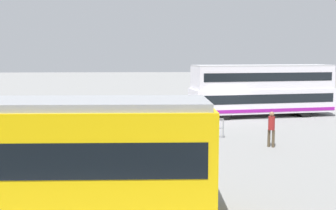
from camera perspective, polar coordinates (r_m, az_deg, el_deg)
ground_plane at (r=28.64m, az=8.11°, el=-2.06°), size 160.00×160.00×0.00m
double_decker_bus at (r=30.55m, az=13.10°, el=2.05°), size 10.84×4.16×3.79m
pedestrian_near_railing at (r=21.73m, az=2.51°, el=-2.48°), size 0.39×0.39×1.58m
pedestrian_crossing at (r=20.45m, az=14.37°, el=-2.97°), size 0.45×0.45×1.76m
pedestrian_railing at (r=21.45m, az=-3.82°, el=-3.04°), size 9.01×0.80×1.08m
info_sign at (r=21.78m, az=-15.80°, el=-0.63°), size 1.18×0.16×2.42m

